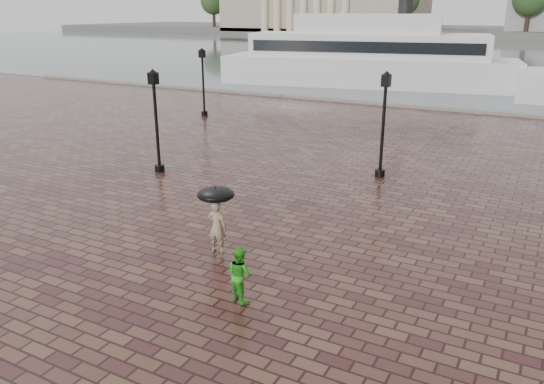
{
  "coord_description": "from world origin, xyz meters",
  "views": [
    {
      "loc": [
        9.38,
        -7.82,
        6.91
      ],
      "look_at": [
        1.78,
        6.28,
        1.4
      ],
      "focal_mm": 35.0,
      "sensor_mm": 36.0,
      "label": 1
    }
  ],
  "objects_px": {
    "adult_pedestrian": "(217,227)",
    "child_pedestrian": "(240,274)",
    "ferry_near": "(367,56)",
    "street_lamps": "(239,104)"
  },
  "relations": [
    {
      "from": "ferry_near",
      "to": "child_pedestrian",
      "type": "bearing_deg",
      "value": -86.16
    },
    {
      "from": "street_lamps",
      "to": "ferry_near",
      "type": "relative_size",
      "value": 0.55
    },
    {
      "from": "adult_pedestrian",
      "to": "ferry_near",
      "type": "xyz_separation_m",
      "value": [
        -8.43,
        38.19,
        1.9
      ]
    },
    {
      "from": "child_pedestrian",
      "to": "ferry_near",
      "type": "bearing_deg",
      "value": -52.91
    },
    {
      "from": "adult_pedestrian",
      "to": "ferry_near",
      "type": "distance_m",
      "value": 39.16
    },
    {
      "from": "adult_pedestrian",
      "to": "child_pedestrian",
      "type": "xyz_separation_m",
      "value": [
        2.07,
        -2.06,
        -0.1
      ]
    },
    {
      "from": "child_pedestrian",
      "to": "ferry_near",
      "type": "distance_m",
      "value": 41.65
    },
    {
      "from": "adult_pedestrian",
      "to": "child_pedestrian",
      "type": "distance_m",
      "value": 2.92
    },
    {
      "from": "street_lamps",
      "to": "child_pedestrian",
      "type": "bearing_deg",
      "value": -58.41
    },
    {
      "from": "child_pedestrian",
      "to": "adult_pedestrian",
      "type": "bearing_deg",
      "value": -22.4
    }
  ]
}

